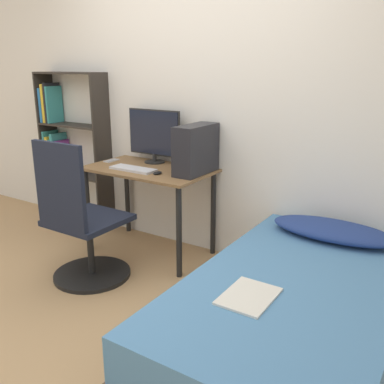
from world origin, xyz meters
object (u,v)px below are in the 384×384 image
(monitor, at_px, (154,135))
(keyboard, at_px, (133,169))
(office_chair, at_px, (82,230))
(bed, at_px, (294,317))
(pc_tower, at_px, (196,149))
(bookshelf, at_px, (65,155))

(monitor, height_order, keyboard, monitor)
(office_chair, xyz_separation_m, bed, (1.62, 0.03, -0.18))
(office_chair, relative_size, bed, 0.56)
(keyboard, bearing_deg, pc_tower, 21.75)
(bookshelf, xyz_separation_m, bed, (2.78, -0.85, -0.46))
(monitor, bearing_deg, bed, -27.89)
(office_chair, height_order, monitor, monitor)
(office_chair, distance_m, bed, 1.63)
(bed, relative_size, pc_tower, 4.49)
(office_chair, relative_size, pc_tower, 2.52)
(monitor, bearing_deg, office_chair, -89.89)
(bed, bearing_deg, office_chair, -178.82)
(bookshelf, height_order, pc_tower, bookshelf)
(bed, xyz_separation_m, pc_tower, (-1.11, 0.73, 0.72))
(bed, distance_m, keyboard, 1.76)
(keyboard, height_order, pc_tower, pc_tower)
(bed, bearing_deg, monitor, 152.11)
(bookshelf, distance_m, pc_tower, 1.69)
(monitor, distance_m, pc_tower, 0.54)
(office_chair, distance_m, pc_tower, 1.06)
(keyboard, bearing_deg, bed, -18.50)
(bed, relative_size, monitor, 3.58)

